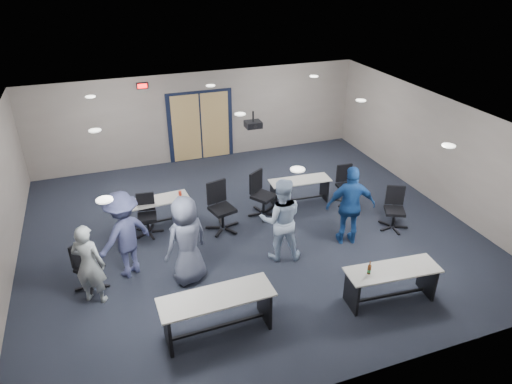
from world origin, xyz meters
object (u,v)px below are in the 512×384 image
object	(u,v)px
chair_loose_right	(395,209)
person_gray	(89,264)
person_lightblue	(281,220)
person_back	(124,235)
table_back_left	(155,208)
table_front_right	(391,279)
table_back_right	(300,187)
person_plaid	(187,241)
person_navy	(351,206)
chair_loose_left	(89,266)
chair_back_c	(264,195)
table_front_left	(217,308)
chair_back_a	(147,216)
chair_back_d	(347,185)
chair_back_b	(222,208)

from	to	relation	value
chair_loose_right	person_gray	bearing A→B (deg)	-151.76
person_lightblue	person_back	distance (m)	3.12
person_lightblue	table_back_left	bearing A→B (deg)	-27.47
table_front_right	table_back_right	distance (m)	4.00
chair_loose_right	person_plaid	size ratio (longest dim) A/B	0.55
table_back_right	person_gray	distance (m)	5.60
person_navy	chair_loose_left	bearing A→B (deg)	12.44
chair_back_c	person_navy	size ratio (longest dim) A/B	0.61
chair_loose_right	person_gray	world-z (taller)	person_gray
table_front_left	table_back_left	xyz separation A→B (m)	(-0.46, 3.83, -0.07)
person_gray	chair_back_a	bearing A→B (deg)	-95.22
chair_back_a	person_navy	world-z (taller)	person_navy
table_back_left	person_lightblue	xyz separation A→B (m)	(2.29, -2.17, 0.46)
chair_back_d	person_gray	xyz separation A→B (m)	(-6.27, -1.71, 0.31)
chair_back_a	person_navy	distance (m)	4.56
chair_back_c	chair_back_d	distance (m)	2.22
person_gray	person_plaid	bearing A→B (deg)	-152.30
chair_back_d	person_plaid	xyz separation A→B (m)	(-4.48, -1.71, 0.42)
person_plaid	person_back	xyz separation A→B (m)	(-1.10, 0.61, 0.00)
table_back_right	chair_back_b	world-z (taller)	chair_back_b
chair_back_d	person_gray	bearing A→B (deg)	-162.01
chair_loose_left	person_navy	xyz separation A→B (m)	(5.45, -0.30, 0.43)
table_front_left	table_back_right	bearing A→B (deg)	47.79
table_front_left	table_back_right	size ratio (longest dim) A/B	1.21
chair_back_b	table_back_right	bearing A→B (deg)	0.71
table_back_right	chair_back_b	distance (m)	2.32
chair_back_d	person_gray	world-z (taller)	person_gray
table_back_left	chair_loose_right	distance (m)	5.59
chair_back_a	chair_back_b	size ratio (longest dim) A/B	0.82
table_front_right	chair_back_a	xyz separation A→B (m)	(-3.88, 3.81, -0.01)
table_front_left	person_plaid	world-z (taller)	person_plaid
person_navy	person_back	bearing A→B (deg)	9.66
person_navy	person_back	distance (m)	4.75
chair_loose_right	person_gray	distance (m)	6.71
table_front_left	table_back_left	size ratio (longest dim) A/B	1.15
table_front_left	chair_loose_left	xyz separation A→B (m)	(-1.97, 1.98, -0.05)
chair_back_d	person_back	distance (m)	5.71
chair_back_d	chair_loose_left	bearing A→B (deg)	-165.69
table_front_left	person_plaid	distance (m)	1.62
chair_loose_left	person_plaid	distance (m)	1.92
table_back_right	person_navy	size ratio (longest dim) A/B	0.87
chair_back_c	person_plaid	xyz separation A→B (m)	(-2.27, -1.84, 0.35)
chair_back_d	table_front_left	bearing A→B (deg)	-140.20
chair_loose_left	person_back	xyz separation A→B (m)	(0.73, 0.19, 0.43)
chair_back_b	table_front_right	bearing A→B (deg)	-71.32
chair_back_c	table_back_left	bearing A→B (deg)	136.98
table_front_left	table_back_right	xyz separation A→B (m)	(3.22, 3.71, -0.10)
table_back_left	person_lightblue	bearing A→B (deg)	-47.34
table_back_left	person_gray	size ratio (longest dim) A/B	1.03
person_lightblue	person_plaid	bearing A→B (deg)	18.84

